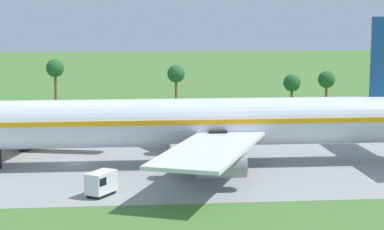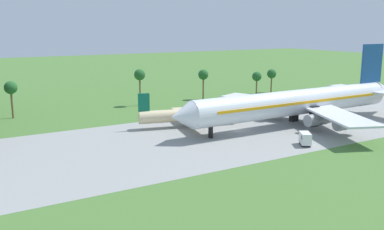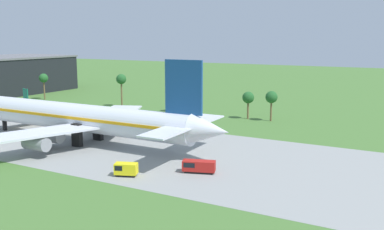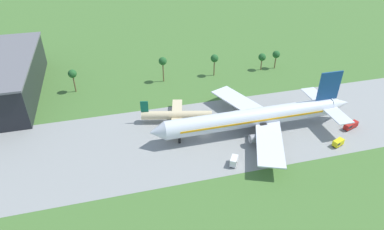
{
  "view_description": "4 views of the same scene",
  "coord_description": "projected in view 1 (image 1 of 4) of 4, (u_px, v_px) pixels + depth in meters",
  "views": [
    {
      "loc": [
        7.2,
        -95.79,
        20.62
      ],
      "look_at": [
        16.21,
        -2.02,
        6.99
      ],
      "focal_mm": 65.0,
      "sensor_mm": 36.0,
      "label": 1
    },
    {
      "loc": [
        -62.44,
        -81.95,
        25.25
      ],
      "look_at": [
        -15.01,
        -2.02,
        5.99
      ],
      "focal_mm": 40.0,
      "sensor_mm": 36.0,
      "label": 2
    },
    {
      "loc": [
        88.1,
        -76.96,
        24.86
      ],
      "look_at": [
        47.42,
        -2.02,
        9.25
      ],
      "focal_mm": 40.0,
      "sensor_mm": 36.0,
      "label": 3
    },
    {
      "loc": [
        -29.55,
        -94.46,
        73.08
      ],
      "look_at": [
        -3.7,
        5.0,
        6.0
      ],
      "focal_mm": 32.0,
      "sensor_mm": 36.0,
      "label": 4
    }
  ],
  "objects": [
    {
      "name": "taxiway_strip",
      "position": [
        75.0,
        164.0,
        96.64
      ],
      "size": [
        320.0,
        44.0,
        0.02
      ],
      "color": "gray",
      "rests_on": "ground_plane"
    },
    {
      "name": "baggage_tug",
      "position": [
        101.0,
        183.0,
        79.42
      ],
      "size": [
        3.77,
        4.33,
        2.83
      ],
      "color": "black",
      "rests_on": "ground_plane"
    },
    {
      "name": "ground_plane",
      "position": [
        75.0,
        164.0,
        96.64
      ],
      "size": [
        600.0,
        600.0,
        0.0
      ],
      "primitive_type": "plane",
      "color": "#477233"
    },
    {
      "name": "regional_aircraft",
      "position": [
        25.0,
        131.0,
        106.04
      ],
      "size": [
        26.31,
        23.91,
        9.15
      ],
      "color": "beige",
      "rests_on": "ground_plane"
    },
    {
      "name": "palm_tree_row",
      "position": [
        144.0,
        77.0,
        140.71
      ],
      "size": [
        98.22,
        3.6,
        11.84
      ],
      "color": "brown",
      "rests_on": "ground_plane"
    },
    {
      "name": "jet_airliner",
      "position": [
        205.0,
        122.0,
        95.5
      ],
      "size": [
        75.84,
        52.91,
        20.37
      ],
      "color": "silver",
      "rests_on": "ground_plane"
    }
  ]
}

